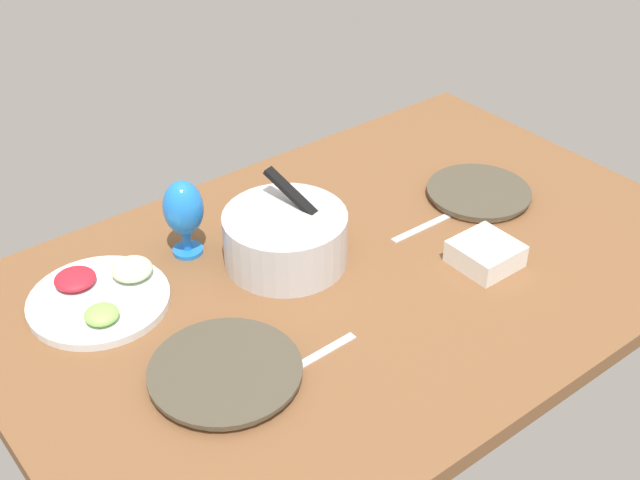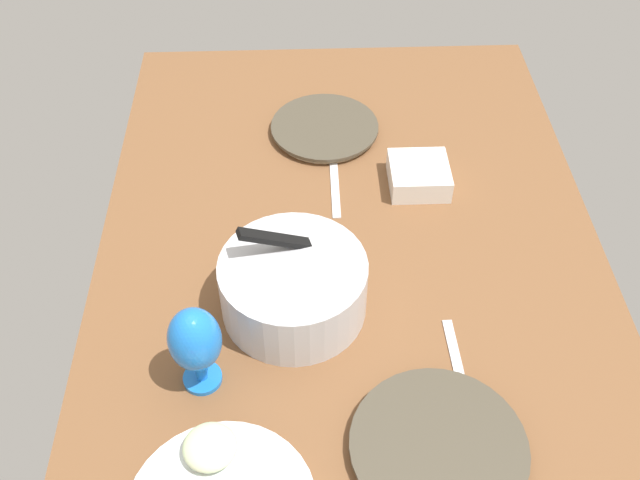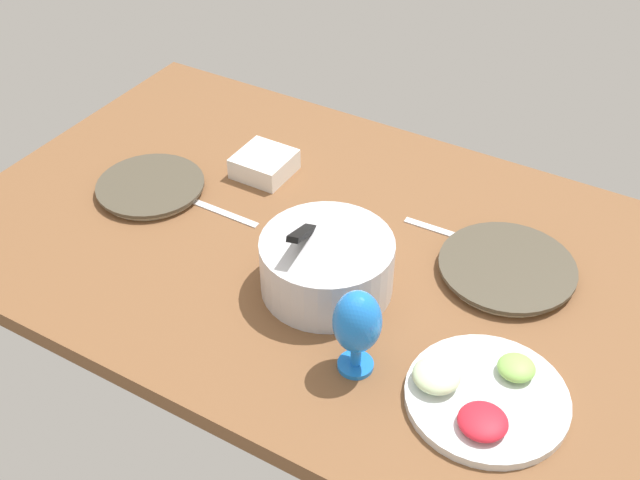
{
  "view_description": "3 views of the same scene",
  "coord_description": "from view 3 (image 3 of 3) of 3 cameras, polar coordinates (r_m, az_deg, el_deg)",
  "views": [
    {
      "loc": [
        -98.3,
        -111.77,
        111.56
      ],
      "look_at": [
        -5.29,
        6.74,
        5.93
      ],
      "focal_mm": 47.14,
      "sensor_mm": 36.0,
      "label": 1
    },
    {
      "loc": [
        -98.56,
        10.25,
        110.44
      ],
      "look_at": [
        1.0,
        6.46,
        5.93
      ],
      "focal_mm": 41.15,
      "sensor_mm": 36.0,
      "label": 2
    },
    {
      "loc": [
        -71.32,
        117.9,
        113.53
      ],
      "look_at": [
        -5.64,
        5.55,
        5.93
      ],
      "focal_mm": 44.8,
      "sensor_mm": 36.0,
      "label": 3
    }
  ],
  "objects": [
    {
      "name": "dinner_plate_right",
      "position": [
        1.97,
        -12.01,
        3.74
      ],
      "size": [
        25.92,
        25.92,
        2.13
      ],
      "color": "beige",
      "rests_on": "ground_plane"
    },
    {
      "name": "square_bowl_white",
      "position": [
        1.98,
        -4.0,
        5.51
      ],
      "size": [
        13.04,
        13.04,
        5.35
      ],
      "color": "white",
      "rests_on": "ground_plane"
    },
    {
      "name": "ground_plane",
      "position": [
        1.8,
        -0.66,
        -0.4
      ],
      "size": [
        160.0,
        104.0,
        4.0
      ],
      "primitive_type": "cube",
      "color": "brown"
    },
    {
      "name": "hurricane_glass_blue",
      "position": [
        1.43,
        2.67,
        -6.02
      ],
      "size": [
        8.99,
        8.99,
        18.42
      ],
      "color": "blue",
      "rests_on": "ground_plane"
    },
    {
      "name": "fruit_platter",
      "position": [
        1.48,
        11.48,
        -10.79
      ],
      "size": [
        29.53,
        29.53,
        5.55
      ],
      "color": "silver",
      "rests_on": "ground_plane"
    },
    {
      "name": "fork_by_left_plate",
      "position": [
        1.82,
        8.7,
        0.66
      ],
      "size": [
        18.04,
        2.31,
        0.6
      ],
      "primitive_type": "cube",
      "rotation": [
        0.0,
        0.0,
        0.03
      ],
      "color": "silver",
      "rests_on": "ground_plane"
    },
    {
      "name": "mixing_bowl",
      "position": [
        1.62,
        0.48,
        -1.66
      ],
      "size": [
        27.42,
        27.42,
        18.91
      ],
      "color": "silver",
      "rests_on": "ground_plane"
    },
    {
      "name": "dinner_plate_left",
      "position": [
        1.74,
        13.21,
        -2.0
      ],
      "size": [
        29.1,
        29.1,
        2.42
      ],
      "color": "beige",
      "rests_on": "ground_plane"
    },
    {
      "name": "fork_by_right_plate",
      "position": [
        1.87,
        -6.8,
        1.93
      ],
      "size": [
        18.02,
        2.01,
        0.6
      ],
      "primitive_type": "cube",
      "rotation": [
        0.0,
        0.0,
        -0.01
      ],
      "color": "silver",
      "rests_on": "ground_plane"
    }
  ]
}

